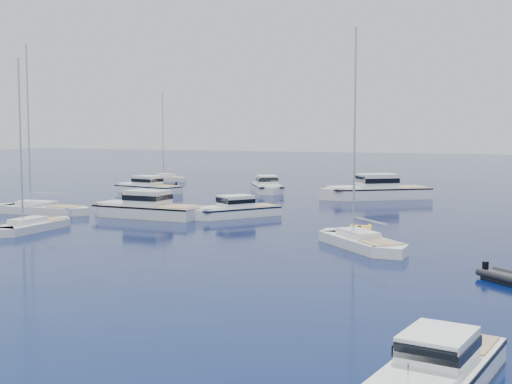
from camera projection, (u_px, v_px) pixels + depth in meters
ground at (188, 265)px, 37.04m from camera, size 400.00×400.00×0.00m
motor_cruiser_left at (234, 217)px, 58.03m from camera, size 6.91×9.09×2.35m
motor_cruiser_centre at (146, 217)px, 57.93m from camera, size 11.25×3.67×2.93m
motor_cruiser_far_l at (146, 193)px, 80.93m from camera, size 10.30×4.49×2.61m
motor_cruiser_distant at (374, 199)px, 73.79m from camera, size 12.70×11.45×3.45m
motor_cruiser_horizon at (267, 192)px, 81.89m from camera, size 7.91×9.71×2.55m
sailboat_fore at (32, 231)px, 49.98m from camera, size 3.02×8.98×12.97m
sailboat_mid_r at (361, 248)px, 42.63m from camera, size 8.88×8.44×14.30m
sailboat_mid_l at (41, 213)px, 60.44m from camera, size 10.78×3.91×15.49m
sailboat_far_l at (167, 181)px, 101.25m from camera, size 9.55×5.66×13.68m
tender_yellow at (360, 233)px, 48.75m from camera, size 2.76×3.85×0.95m
tender_grey_near at (508, 282)px, 32.83m from camera, size 3.47×3.22×0.95m
tender_grey_far at (160, 187)px, 88.88m from camera, size 4.84×3.52×0.95m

